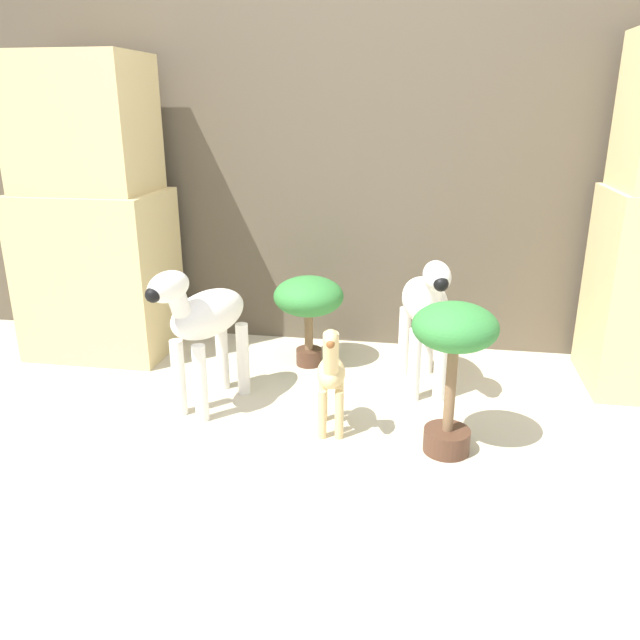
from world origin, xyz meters
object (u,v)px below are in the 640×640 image
at_px(zebra_right, 426,307).
at_px(potted_palm_front, 309,300).
at_px(giraffe_figurine, 331,375).
at_px(zebra_left, 203,320).
at_px(potted_palm_back, 454,346).

distance_m(zebra_right, potted_palm_front, 0.60).
xyz_separation_m(giraffe_figurine, potted_palm_front, (-0.21, 0.66, 0.09)).
height_order(zebra_left, potted_palm_back, zebra_left).
distance_m(zebra_right, potted_palm_back, 0.55).
relative_size(zebra_left, giraffe_figurine, 1.36).
distance_m(zebra_left, potted_palm_front, 0.63).
bearing_deg(potted_palm_back, zebra_left, 168.57).
xyz_separation_m(zebra_left, potted_palm_back, (1.01, -0.20, 0.03)).
height_order(zebra_right, potted_palm_back, zebra_right).
bearing_deg(zebra_left, zebra_right, 20.34).
bearing_deg(potted_palm_front, potted_palm_back, -47.72).
bearing_deg(giraffe_figurine, potted_palm_front, 107.81).
xyz_separation_m(zebra_right, potted_palm_back, (0.10, -0.54, 0.03)).
distance_m(giraffe_figurine, potted_palm_front, 0.70).
xyz_separation_m(zebra_left, potted_palm_front, (0.34, 0.53, -0.06)).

